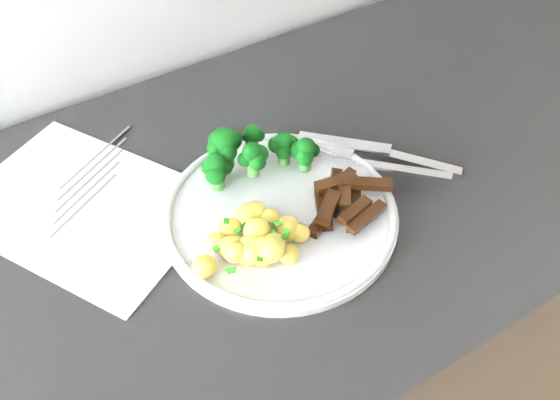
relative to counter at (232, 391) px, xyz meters
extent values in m
cube|color=black|center=(0.00, 0.01, 0.00)|extent=(2.39, 0.60, 0.90)
cube|color=white|center=(-0.12, 0.10, 0.45)|extent=(0.33, 0.36, 0.00)
cube|color=slate|center=(-0.08, 0.18, 0.45)|extent=(0.12, 0.07, 0.00)
cube|color=slate|center=(-0.09, 0.16, 0.45)|extent=(0.12, 0.07, 0.00)
cube|color=slate|center=(-0.10, 0.14, 0.45)|extent=(0.11, 0.07, 0.00)
cube|color=slate|center=(-0.11, 0.13, 0.45)|extent=(0.11, 0.06, 0.00)
cube|color=slate|center=(-0.12, 0.11, 0.45)|extent=(0.10, 0.06, 0.00)
cylinder|color=white|center=(0.08, -0.04, 0.45)|extent=(0.28, 0.28, 0.01)
torus|color=white|center=(0.08, -0.04, 0.46)|extent=(0.28, 0.28, 0.01)
cylinder|color=#306023|center=(0.08, 0.03, 0.48)|extent=(0.02, 0.02, 0.02)
sphere|color=black|center=(0.09, 0.03, 0.50)|extent=(0.02, 0.02, 0.02)
sphere|color=black|center=(0.08, 0.04, 0.50)|extent=(0.02, 0.02, 0.02)
sphere|color=black|center=(0.07, 0.03, 0.50)|extent=(0.02, 0.02, 0.02)
sphere|color=black|center=(0.08, 0.02, 0.50)|extent=(0.02, 0.02, 0.02)
sphere|color=black|center=(0.08, 0.03, 0.51)|extent=(0.03, 0.03, 0.03)
cylinder|color=#306023|center=(0.12, 0.03, 0.47)|extent=(0.02, 0.02, 0.02)
sphere|color=black|center=(0.13, 0.03, 0.49)|extent=(0.02, 0.02, 0.02)
sphere|color=black|center=(0.12, 0.04, 0.49)|extent=(0.02, 0.02, 0.02)
sphere|color=black|center=(0.12, 0.03, 0.49)|extent=(0.02, 0.02, 0.02)
sphere|color=black|center=(0.12, 0.03, 0.50)|extent=(0.03, 0.03, 0.03)
cylinder|color=#306023|center=(0.03, 0.04, 0.47)|extent=(0.02, 0.02, 0.02)
sphere|color=black|center=(0.04, 0.04, 0.49)|extent=(0.02, 0.02, 0.02)
sphere|color=black|center=(0.03, 0.05, 0.49)|extent=(0.02, 0.02, 0.02)
sphere|color=black|center=(0.03, 0.03, 0.49)|extent=(0.02, 0.02, 0.02)
sphere|color=black|center=(0.03, 0.04, 0.50)|extent=(0.03, 0.03, 0.03)
cylinder|color=#306023|center=(0.10, 0.06, 0.48)|extent=(0.01, 0.01, 0.02)
sphere|color=black|center=(0.10, 0.06, 0.49)|extent=(0.02, 0.02, 0.02)
sphere|color=black|center=(0.09, 0.07, 0.49)|extent=(0.01, 0.01, 0.01)
sphere|color=black|center=(0.09, 0.06, 0.49)|extent=(0.01, 0.01, 0.01)
sphere|color=black|center=(0.10, 0.06, 0.50)|extent=(0.02, 0.02, 0.02)
cylinder|color=#306023|center=(0.05, 0.06, 0.48)|extent=(0.02, 0.02, 0.03)
sphere|color=black|center=(0.07, 0.06, 0.50)|extent=(0.03, 0.03, 0.03)
sphere|color=black|center=(0.05, 0.07, 0.50)|extent=(0.03, 0.03, 0.03)
sphere|color=black|center=(0.04, 0.06, 0.50)|extent=(0.02, 0.02, 0.02)
sphere|color=black|center=(0.05, 0.05, 0.50)|extent=(0.02, 0.02, 0.02)
sphere|color=black|center=(0.05, 0.06, 0.51)|extent=(0.03, 0.03, 0.03)
cylinder|color=#306023|center=(0.14, 0.01, 0.47)|extent=(0.02, 0.02, 0.02)
sphere|color=black|center=(0.15, 0.01, 0.49)|extent=(0.02, 0.02, 0.02)
sphere|color=black|center=(0.14, 0.02, 0.49)|extent=(0.02, 0.02, 0.02)
sphere|color=black|center=(0.13, 0.00, 0.49)|extent=(0.02, 0.02, 0.02)
sphere|color=black|center=(0.14, 0.01, 0.50)|extent=(0.03, 0.03, 0.03)
ellipsoid|color=#E5D74F|center=(0.02, -0.07, 0.47)|extent=(0.03, 0.03, 0.03)
ellipsoid|color=#E5D74F|center=(0.05, -0.10, 0.47)|extent=(0.02, 0.02, 0.02)
ellipsoid|color=#E5D74F|center=(0.02, -0.09, 0.47)|extent=(0.03, 0.02, 0.02)
ellipsoid|color=#E5D74F|center=(-0.01, -0.04, 0.47)|extent=(0.02, 0.02, 0.02)
ellipsoid|color=#E5D74F|center=(-0.04, -0.07, 0.47)|extent=(0.03, 0.03, 0.02)
ellipsoid|color=#E5D74F|center=(0.06, -0.05, 0.47)|extent=(0.02, 0.02, 0.02)
ellipsoid|color=#E5D74F|center=(0.03, -0.07, 0.47)|extent=(0.03, 0.02, 0.02)
ellipsoid|color=#E5D74F|center=(0.01, -0.08, 0.47)|extent=(0.02, 0.02, 0.02)
ellipsoid|color=#E5D74F|center=(0.01, -0.07, 0.47)|extent=(0.03, 0.03, 0.02)
ellipsoid|color=#E5D74F|center=(0.03, -0.07, 0.49)|extent=(0.03, 0.03, 0.03)
ellipsoid|color=#E5D74F|center=(0.02, -0.10, 0.49)|extent=(0.03, 0.03, 0.03)
ellipsoid|color=#E5D74F|center=(0.01, -0.08, 0.49)|extent=(0.03, 0.03, 0.02)
ellipsoid|color=#E5D74F|center=(0.03, -0.03, 0.47)|extent=(0.03, 0.03, 0.03)
ellipsoid|color=#E5D74F|center=(0.03, -0.09, 0.49)|extent=(0.03, 0.02, 0.02)
ellipsoid|color=#E5D74F|center=(0.04, -0.03, 0.47)|extent=(0.03, 0.03, 0.03)
ellipsoid|color=#E5D74F|center=(0.06, -0.07, 0.47)|extent=(0.03, 0.03, 0.02)
ellipsoid|color=#E5D74F|center=(0.00, -0.06, 0.47)|extent=(0.03, 0.03, 0.03)
ellipsoid|color=#E5D74F|center=(0.07, -0.07, 0.47)|extent=(0.03, 0.02, 0.02)
ellipsoid|color=#E5D74F|center=(0.01, -0.03, 0.47)|extent=(0.03, 0.02, 0.02)
ellipsoid|color=#E5D74F|center=(0.07, -0.08, 0.47)|extent=(0.02, 0.02, 0.02)
ellipsoid|color=#E5D74F|center=(-0.01, -0.08, 0.49)|extent=(0.03, 0.02, 0.02)
ellipsoid|color=#E5D74F|center=(0.03, -0.06, 0.47)|extent=(0.03, 0.03, 0.03)
ellipsoid|color=#E5D74F|center=(0.01, -0.09, 0.49)|extent=(0.03, 0.03, 0.02)
ellipsoid|color=#E5D74F|center=(0.02, -0.09, 0.49)|extent=(0.03, 0.03, 0.03)
cube|color=#1B620E|center=(0.02, -0.06, 0.49)|extent=(0.01, 0.01, 0.00)
cube|color=#1B620E|center=(-0.03, -0.10, 0.49)|extent=(0.01, 0.01, 0.00)
cube|color=#1B620E|center=(0.01, -0.08, 0.49)|extent=(0.01, 0.01, 0.00)
cube|color=#1B620E|center=(-0.02, -0.07, 0.49)|extent=(0.01, 0.01, 0.00)
cube|color=#1B620E|center=(-0.03, -0.11, 0.50)|extent=(0.01, 0.01, 0.00)
cube|color=#1B620E|center=(0.00, -0.04, 0.49)|extent=(0.01, 0.01, 0.00)
cube|color=#1B620E|center=(0.04, -0.10, 0.49)|extent=(0.01, 0.01, 0.00)
cube|color=#1B620E|center=(0.00, -0.08, 0.49)|extent=(0.01, 0.01, 0.00)
cube|color=#1B620E|center=(0.04, -0.08, 0.49)|extent=(0.01, 0.01, 0.00)
cube|color=#1B620E|center=(0.05, -0.08, 0.49)|extent=(0.01, 0.01, 0.00)
cube|color=#1B620E|center=(0.01, -0.11, 0.49)|extent=(0.01, 0.01, 0.00)
cube|color=#1B620E|center=(0.00, -0.06, 0.50)|extent=(0.01, 0.01, 0.00)
cube|color=#1B620E|center=(0.04, -0.06, 0.49)|extent=(0.01, 0.01, 0.00)
cube|color=#1B620E|center=(0.05, -0.09, 0.50)|extent=(0.01, 0.01, 0.00)
cube|color=black|center=(0.15, -0.06, 0.46)|extent=(0.06, 0.04, 0.02)
cube|color=black|center=(0.16, -0.04, 0.46)|extent=(0.06, 0.03, 0.01)
cube|color=black|center=(0.15, -0.09, 0.46)|extent=(0.05, 0.06, 0.01)
cube|color=black|center=(0.15, -0.04, 0.46)|extent=(0.05, 0.06, 0.01)
cube|color=black|center=(0.11, -0.07, 0.47)|extent=(0.06, 0.04, 0.01)
cube|color=black|center=(0.12, -0.06, 0.46)|extent=(0.04, 0.06, 0.01)
cube|color=black|center=(0.15, -0.11, 0.47)|extent=(0.06, 0.03, 0.01)
cube|color=black|center=(0.15, -0.06, 0.47)|extent=(0.04, 0.05, 0.01)
cube|color=black|center=(0.12, -0.07, 0.48)|extent=(0.05, 0.05, 0.01)
cube|color=black|center=(0.18, -0.07, 0.48)|extent=(0.06, 0.05, 0.01)
cube|color=black|center=(0.14, -0.09, 0.48)|extent=(0.05, 0.03, 0.01)
cube|color=black|center=(0.15, -0.04, 0.47)|extent=(0.06, 0.03, 0.01)
cube|color=silver|center=(0.24, -0.06, 0.47)|extent=(0.09, 0.10, 0.02)
cube|color=silver|center=(0.19, 0.00, 0.47)|extent=(0.03, 0.03, 0.01)
cylinder|color=silver|center=(0.18, 0.02, 0.47)|extent=(0.03, 0.03, 0.00)
cylinder|color=silver|center=(0.18, 0.02, 0.47)|extent=(0.03, 0.03, 0.00)
cylinder|color=silver|center=(0.17, 0.02, 0.47)|extent=(0.03, 0.03, 0.00)
cylinder|color=silver|center=(0.17, 0.01, 0.47)|extent=(0.03, 0.03, 0.00)
cube|color=silver|center=(0.21, 0.02, 0.46)|extent=(0.10, 0.11, 0.01)
cube|color=silver|center=(0.28, -0.06, 0.45)|extent=(0.08, 0.09, 0.02)
camera|label=1|loc=(-0.18, -0.44, 0.99)|focal=38.43mm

